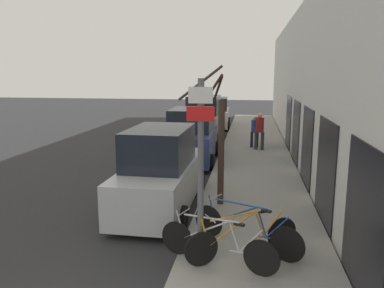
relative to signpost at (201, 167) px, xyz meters
name	(u,v)px	position (x,y,z in m)	size (l,w,h in m)	color
ground_plane	(190,167)	(-1.49, 7.88, -2.04)	(80.00, 80.00, 0.00)	#28282B
sidewalk_curb	(254,153)	(1.11, 10.68, -1.97)	(3.20, 32.00, 0.15)	gray
building_facade	(296,86)	(2.86, 10.58, 1.17)	(0.23, 32.00, 6.50)	silver
signpost	(201,167)	(0.00, 0.00, 0.00)	(0.51, 0.14, 3.54)	#595B60
bicycle_0	(217,244)	(0.33, -0.08, -1.49)	(2.34, 0.87, 0.95)	black
bicycle_1	(243,238)	(0.83, 0.29, -1.49)	(2.17, 1.35, 0.95)	black
bicycle_2	(245,229)	(0.85, 0.69, -1.47)	(2.28, 1.33, 0.99)	black
parked_car_0	(161,172)	(-1.55, 3.19, -1.01)	(2.01, 4.82, 2.31)	#B2B7BC
parked_car_1	(192,138)	(-1.59, 8.94, -1.00)	(2.19, 4.58, 2.31)	navy
parked_car_2	(204,121)	(-1.71, 14.17, -0.90)	(2.11, 4.70, 2.54)	gray
parked_car_3	(216,114)	(-1.57, 19.37, -1.08)	(2.13, 4.33, 2.13)	silver
pedestrian_near	(260,129)	(1.32, 11.27, -0.87)	(0.46, 0.40, 1.78)	#333338
pedestrian_far	(255,129)	(1.10, 11.83, -0.98)	(0.41, 0.35, 1.58)	#1E2338
street_tree	(219,141)	(0.06, 3.40, -0.10)	(1.24, 1.56, 3.84)	#3D2D23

